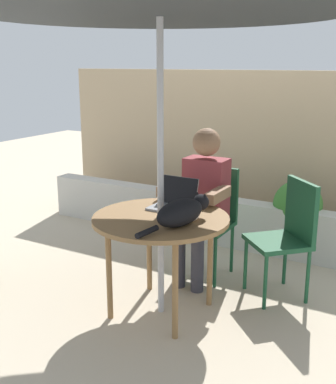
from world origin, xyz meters
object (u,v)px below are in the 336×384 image
chair_occupied (210,212)px  person_seated (202,197)px  cat (182,212)px  patio_table (161,226)px  potted_plant_near_fence (297,215)px  laptop (175,199)px  chair_empty (288,230)px

chair_occupied → person_seated: size_ratio=0.72×
cat → patio_table: bearing=160.9°
cat → potted_plant_near_fence: (0.32, 1.64, -0.43)m
patio_table → laptop: 0.27m
patio_table → person_seated: 0.64m
laptop → person_seated: bearing=87.2°
potted_plant_near_fence → person_seated: bearing=-119.2°
cat → potted_plant_near_fence: bearing=79.1°
chair_empty → person_seated: person_seated is taller
chair_empty → laptop: bearing=-146.8°
chair_occupied → laptop: (-0.02, -0.57, 0.25)m
person_seated → potted_plant_near_fence: person_seated is taller
chair_occupied → laptop: bearing=-92.0°
patio_table → potted_plant_near_fence: 1.68m
chair_empty → cat: bearing=-122.3°
laptop → cat: (0.22, -0.30, 0.02)m
chair_empty → chair_occupied: bearing=171.5°
chair_empty → laptop: 0.88m
chair_occupied → person_seated: person_seated is taller
person_seated → patio_table: bearing=-90.0°
person_seated → cat: (0.20, -0.71, 0.10)m
chair_empty → person_seated: (-0.69, -0.05, 0.17)m
chair_occupied → person_seated: bearing=-90.0°
chair_empty → laptop: laptop is taller
person_seated → laptop: size_ratio=4.09×
patio_table → cat: 0.26m
chair_occupied → cat: bearing=-76.8°
laptop → potted_plant_near_fence: bearing=68.0°
chair_empty → cat: size_ratio=1.39×
chair_empty → patio_table: bearing=-134.7°
chair_occupied → laptop: 0.62m
chair_occupied → cat: 0.93m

